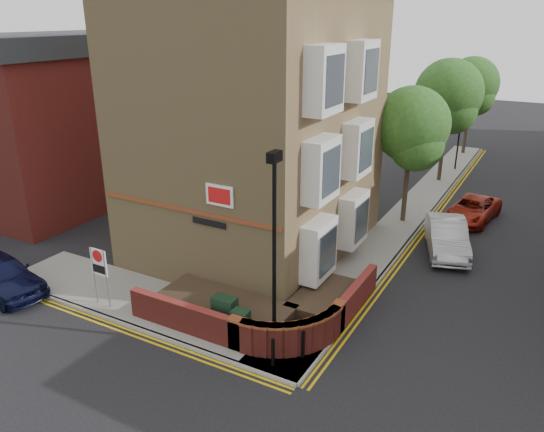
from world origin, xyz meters
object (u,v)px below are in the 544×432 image
at_px(lamppost, 274,254).
at_px(silver_car_near, 447,236).
at_px(utility_cabinet_large, 225,314).
at_px(zone_sign, 99,267).
at_px(navy_hatchback, 1,274).

height_order(lamppost, silver_car_near, lamppost).
xyz_separation_m(utility_cabinet_large, zone_sign, (-4.70, -0.80, 0.92)).
relative_size(lamppost, silver_car_near, 1.41).
bearing_deg(silver_car_near, lamppost, -125.15).
distance_m(lamppost, silver_car_near, 10.97).
height_order(lamppost, utility_cabinet_large, lamppost).
bearing_deg(navy_hatchback, silver_car_near, -41.73).
height_order(utility_cabinet_large, navy_hatchback, navy_hatchback).
bearing_deg(utility_cabinet_large, silver_car_near, 63.81).
bearing_deg(lamppost, navy_hatchback, -171.08).
height_order(navy_hatchback, silver_car_near, same).
distance_m(navy_hatchback, silver_car_near, 18.30).
bearing_deg(navy_hatchback, lamppost, -73.40).
bearing_deg(lamppost, silver_car_near, 73.25).
relative_size(zone_sign, navy_hatchback, 0.51).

